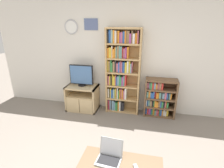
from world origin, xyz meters
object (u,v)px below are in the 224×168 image
(bookshelf_tall, at_px, (121,71))
(bookshelf_short, at_px, (159,98))
(tv_stand, at_px, (82,98))
(television, at_px, (81,76))
(coffee_table, at_px, (120,167))
(laptop, at_px, (110,155))

(bookshelf_tall, relative_size, bookshelf_short, 2.22)
(tv_stand, xyz_separation_m, bookshelf_short, (1.80, 0.12, 0.11))
(television, height_order, coffee_table, television)
(coffee_table, relative_size, laptop, 3.17)
(tv_stand, bearing_deg, bookshelf_tall, 8.65)
(bookshelf_short, bearing_deg, tv_stand, -176.21)
(coffee_table, distance_m, laptop, 0.19)
(coffee_table, height_order, laptop, laptop)
(television, distance_m, coffee_table, 2.43)
(television, distance_m, bookshelf_short, 1.86)
(tv_stand, xyz_separation_m, bookshelf_tall, (0.92, 0.14, 0.70))
(bookshelf_short, bearing_deg, coffee_table, -103.95)
(bookshelf_short, bearing_deg, television, -177.50)
(laptop, bearing_deg, bookshelf_short, 76.88)
(coffee_table, bearing_deg, bookshelf_tall, 99.62)
(television, height_order, laptop, television)
(tv_stand, xyz_separation_m, coffee_table, (1.28, -1.96, 0.06))
(tv_stand, relative_size, television, 1.31)
(tv_stand, height_order, television, television)
(bookshelf_tall, distance_m, laptop, 2.13)
(bookshelf_tall, distance_m, coffee_table, 2.23)
(tv_stand, distance_m, television, 0.56)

